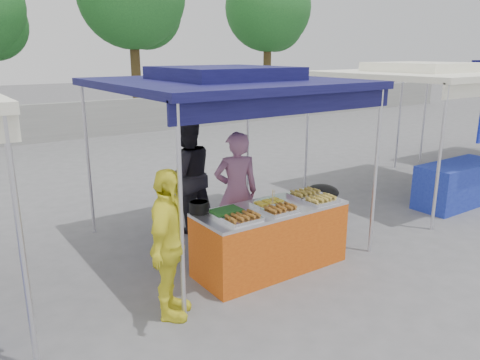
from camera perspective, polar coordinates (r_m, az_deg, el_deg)
ground_plane at (r=6.39m, az=3.13°, el=-10.30°), size 80.00×80.00×0.00m
back_wall at (r=16.08m, az=-21.86°, el=6.54°), size 40.00×0.25×1.20m
main_canopy at (r=6.56m, az=-1.88°, el=11.90°), size 3.20×3.20×2.57m
neighbor_stall_right at (r=9.62m, az=22.87°, el=7.21°), size 3.20×3.20×2.57m
tree_3 at (r=22.31m, az=3.66°, el=19.79°), size 3.82×3.82×6.56m
vendor_table at (r=6.15m, az=3.76°, el=-7.05°), size 2.00×0.80×0.85m
food_tray_fl at (r=5.48m, az=0.31°, el=-4.74°), size 0.42×0.30×0.07m
food_tray_fm at (r=5.79m, az=4.95°, el=-3.65°), size 0.42×0.30×0.07m
food_tray_fr at (r=6.23m, az=9.86°, el=-2.45°), size 0.42×0.30×0.07m
food_tray_bl at (r=5.68m, az=-1.61°, el=-3.98°), size 0.42×0.30×0.07m
food_tray_bm at (r=6.03m, az=3.54°, el=-2.85°), size 0.42×0.30×0.07m
food_tray_br at (r=6.47m, az=7.93°, el=-1.71°), size 0.42×0.30×0.07m
cooking_pot at (r=5.78m, az=-5.01°, el=-3.32°), size 0.25×0.25×0.14m
skewer_cup at (r=5.82m, az=4.05°, el=-3.43°), size 0.07×0.07×0.09m
wok_burner at (r=7.23m, az=9.91°, el=-3.17°), size 0.50×0.50×0.84m
crate_left at (r=6.67m, az=-2.72°, el=-7.62°), size 0.55×0.38×0.33m
crate_right at (r=6.96m, az=1.68°, el=-6.61°), size 0.54×0.38×0.33m
crate_stacked at (r=6.85m, az=1.70°, el=-4.17°), size 0.50×0.35×0.30m
vendor_woman at (r=6.56m, az=-0.46°, el=-1.50°), size 0.74×0.61×1.72m
helper_man at (r=7.34m, az=-6.45°, el=0.58°), size 0.91×0.73×1.81m
customer_person at (r=4.97m, az=-8.71°, el=-7.88°), size 0.92×1.00×1.64m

